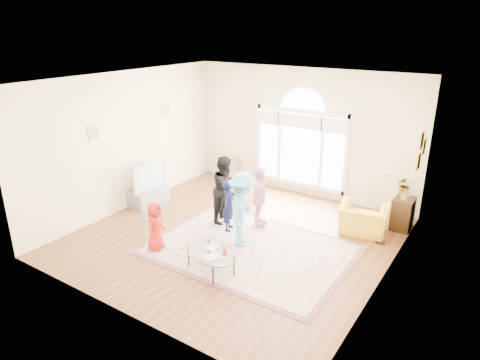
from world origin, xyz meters
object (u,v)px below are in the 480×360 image
Objects in this scene: tv_console at (149,195)px; coffee_table at (211,251)px; area_rug at (250,249)px; television at (148,175)px; armchair at (363,219)px.

tv_console is 3.53m from coffee_table.
television is (-3.30, 0.60, 0.73)m from area_rug.
area_rug is 2.57× the size of coffee_table.
coffee_table reaches higher than tv_console.
television is at bearing 5.35° from armchair.
armchair is (4.89, 1.33, 0.10)m from tv_console.
television reaches higher than coffee_table.
tv_console is at bearing 5.32° from armchair.
armchair reaches higher than coffee_table.
tv_console is at bearing 169.74° from area_rug.
area_rug is 3.26× the size of television.
coffee_table is at bearing -27.56° from tv_console.
television is 5.08m from armchair.
armchair is (4.89, 1.33, -0.43)m from television.
tv_console is 0.53m from television.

